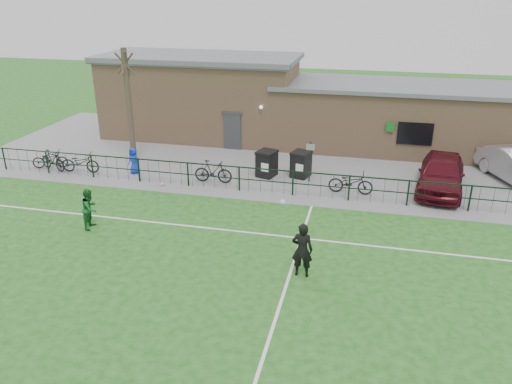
% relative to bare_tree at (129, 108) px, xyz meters
% --- Properties ---
extents(ground, '(90.00, 90.00, 0.00)m').
position_rel_bare_tree_xyz_m(ground, '(8.00, -10.50, -3.00)').
color(ground, '#1C5418').
rests_on(ground, ground).
extents(paving_strip, '(34.00, 13.00, 0.02)m').
position_rel_bare_tree_xyz_m(paving_strip, '(8.00, 3.00, -2.99)').
color(paving_strip, slate).
rests_on(paving_strip, ground).
extents(pitch_line_touch, '(28.00, 0.10, 0.01)m').
position_rel_bare_tree_xyz_m(pitch_line_touch, '(8.00, -2.70, -3.00)').
color(pitch_line_touch, white).
rests_on(pitch_line_touch, ground).
extents(pitch_line_mid, '(28.00, 0.10, 0.01)m').
position_rel_bare_tree_xyz_m(pitch_line_mid, '(8.00, -6.50, -3.00)').
color(pitch_line_mid, white).
rests_on(pitch_line_mid, ground).
extents(pitch_line_perp, '(0.10, 16.00, 0.01)m').
position_rel_bare_tree_xyz_m(pitch_line_perp, '(10.00, -10.50, -3.00)').
color(pitch_line_perp, white).
rests_on(pitch_line_perp, ground).
extents(perimeter_fence, '(28.00, 0.10, 1.20)m').
position_rel_bare_tree_xyz_m(perimeter_fence, '(8.00, -2.50, -2.40)').
color(perimeter_fence, black).
rests_on(perimeter_fence, ground).
extents(bare_tree, '(0.30, 0.30, 6.00)m').
position_rel_bare_tree_xyz_m(bare_tree, '(0.00, 0.00, 0.00)').
color(bare_tree, '#403327').
rests_on(bare_tree, ground).
extents(wheelie_bin_left, '(1.03, 1.11, 1.22)m').
position_rel_bare_tree_xyz_m(wheelie_bin_left, '(7.34, -0.35, -2.37)').
color(wheelie_bin_left, black).
rests_on(wheelie_bin_left, paving_strip).
extents(wheelie_bin_right, '(1.03, 1.10, 1.21)m').
position_rel_bare_tree_xyz_m(wheelie_bin_right, '(9.00, -0.05, -2.38)').
color(wheelie_bin_right, black).
rests_on(wheelie_bin_right, paving_strip).
extents(sign_post, '(0.07, 0.07, 2.00)m').
position_rel_bare_tree_xyz_m(sign_post, '(9.51, -0.64, -1.98)').
color(sign_post, black).
rests_on(sign_post, paving_strip).
extents(car_maroon, '(2.68, 5.14, 1.67)m').
position_rel_bare_tree_xyz_m(car_maroon, '(15.54, -0.34, -2.15)').
color(car_maroon, '#4D0D17').
rests_on(car_maroon, paving_strip).
extents(bicycle_a, '(1.89, 1.20, 0.94)m').
position_rel_bare_tree_xyz_m(bicycle_a, '(-3.87, -1.75, -2.51)').
color(bicycle_a, black).
rests_on(bicycle_a, paving_strip).
extents(bicycle_b, '(1.81, 1.04, 1.05)m').
position_rel_bare_tree_xyz_m(bicycle_b, '(-3.53, -2.02, -2.46)').
color(bicycle_b, black).
rests_on(bicycle_b, paving_strip).
extents(bicycle_c, '(2.03, 0.88, 1.03)m').
position_rel_bare_tree_xyz_m(bicycle_c, '(-1.98, -1.97, -2.46)').
color(bicycle_c, black).
rests_on(bicycle_c, paving_strip).
extents(bicycle_d, '(1.87, 0.58, 1.11)m').
position_rel_bare_tree_xyz_m(bicycle_d, '(5.02, -1.80, -2.42)').
color(bicycle_d, black).
rests_on(bicycle_d, paving_strip).
extents(bicycle_e, '(2.02, 0.73, 1.06)m').
position_rel_bare_tree_xyz_m(bicycle_e, '(11.53, -1.66, -2.45)').
color(bicycle_e, black).
rests_on(bicycle_e, paving_strip).
extents(spectator_child, '(0.75, 0.60, 1.33)m').
position_rel_bare_tree_xyz_m(spectator_child, '(0.75, -1.51, -2.31)').
color(spectator_child, '#1434C2').
rests_on(spectator_child, paving_strip).
extents(goalkeeper_kick, '(1.56, 2.81, 1.90)m').
position_rel_bare_tree_xyz_m(goalkeeper_kick, '(10.35, -9.02, -2.04)').
color(goalkeeper_kick, black).
rests_on(goalkeeper_kick, ground).
extents(outfield_player, '(0.65, 0.81, 1.61)m').
position_rel_bare_tree_xyz_m(outfield_player, '(1.81, -7.44, -2.20)').
color(outfield_player, '#1A5C26').
rests_on(outfield_player, ground).
extents(ball_ground, '(0.20, 0.20, 0.20)m').
position_rel_bare_tree_xyz_m(ball_ground, '(2.77, -2.78, -2.90)').
color(ball_ground, silver).
rests_on(ball_ground, ground).
extents(clubhouse, '(24.25, 5.40, 4.96)m').
position_rel_bare_tree_xyz_m(clubhouse, '(7.12, 6.00, -0.78)').
color(clubhouse, tan).
rests_on(clubhouse, ground).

